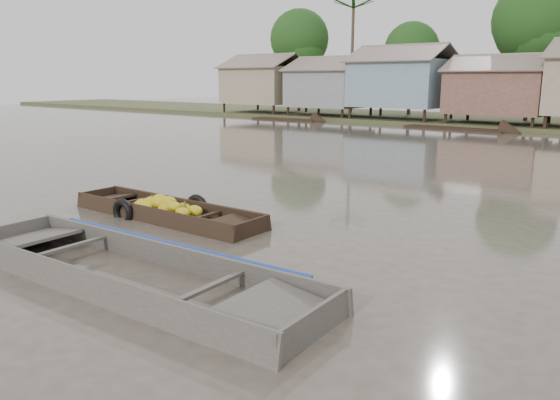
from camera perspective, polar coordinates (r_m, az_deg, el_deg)
The scene contains 3 objects.
ground at distance 10.01m, azimuth -8.26°, elevation -5.22°, with size 120.00×120.00×0.00m, color #484237.
banana_boat at distance 12.49m, azimuth -12.05°, elevation -1.18°, with size 5.11×1.42×0.72m.
viewer_boat at distance 8.73m, azimuth -15.25°, elevation -7.93°, with size 6.84×2.13×0.54m.
Camera 1 is at (6.96, -6.53, 3.04)m, focal length 35.00 mm.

